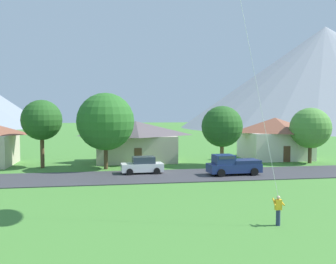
# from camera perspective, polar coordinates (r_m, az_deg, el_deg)

# --- Properties ---
(road_strip) EXTENTS (160.00, 7.28, 0.08)m
(road_strip) POSITION_cam_1_polar(r_m,az_deg,el_deg) (36.62, -2.83, -6.74)
(road_strip) COLOR #38383D
(road_strip) RESTS_ON ground
(mountain_central_ridge) EXTENTS (109.90, 109.90, 38.51)m
(mountain_central_ridge) POSITION_cam_1_polar(r_m,az_deg,el_deg) (157.34, 22.62, 7.67)
(mountain_central_ridge) COLOR #8E939E
(mountain_central_ridge) RESTS_ON ground
(house_leftmost) EXTENTS (10.44, 6.56, 5.09)m
(house_leftmost) POSITION_cam_1_polar(r_m,az_deg,el_deg) (47.30, -4.89, -1.33)
(house_leftmost) COLOR beige
(house_leftmost) RESTS_ON ground
(house_right_center) EXTENTS (8.73, 7.47, 5.48)m
(house_right_center) POSITION_cam_1_polar(r_m,az_deg,el_deg) (52.01, 15.90, -0.80)
(house_right_center) COLOR beige
(house_right_center) RESTS_ON ground
(tree_left_of_center) EXTENTS (4.50, 4.50, 7.61)m
(tree_left_of_center) POSITION_cam_1_polar(r_m,az_deg,el_deg) (44.11, -18.61, 1.71)
(tree_left_of_center) COLOR brown
(tree_left_of_center) RESTS_ON ground
(tree_center) EXTENTS (4.93, 4.93, 6.77)m
(tree_center) POSITION_cam_1_polar(r_m,az_deg,el_deg) (48.84, 20.80, 0.57)
(tree_center) COLOR #4C3823
(tree_center) RESTS_ON ground
(tree_right_of_center) EXTENTS (6.28, 6.28, 8.35)m
(tree_right_of_center) POSITION_cam_1_polar(r_m,az_deg,el_deg) (41.43, -9.46, 1.56)
(tree_right_of_center) COLOR #4C3823
(tree_right_of_center) RESTS_ON ground
(tree_near_right) EXTENTS (4.76, 4.76, 6.96)m
(tree_near_right) POSITION_cam_1_polar(r_m,az_deg,el_deg) (43.85, 8.21, 0.82)
(tree_near_right) COLOR brown
(tree_near_right) RESTS_ON ground
(parked_car_white_west_end) EXTENTS (4.28, 2.23, 1.68)m
(parked_car_white_west_end) POSITION_cam_1_polar(r_m,az_deg,el_deg) (38.17, -3.90, -5.08)
(parked_car_white_west_end) COLOR white
(parked_car_white_west_end) RESTS_ON road_strip
(pickup_truck_navy_west_side) EXTENTS (5.29, 2.52, 1.99)m
(pickup_truck_navy_west_side) POSITION_cam_1_polar(r_m,az_deg,el_deg) (37.74, 9.78, -4.92)
(pickup_truck_navy_west_side) COLOR navy
(pickup_truck_navy_west_side) RESTS_ON road_strip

